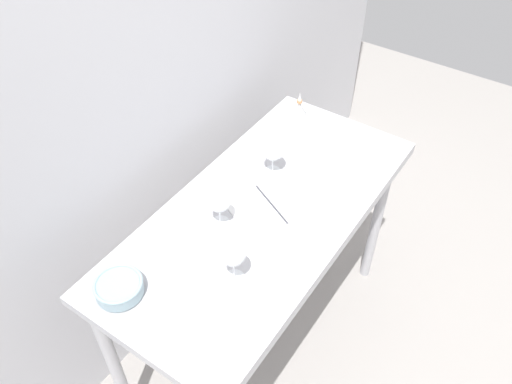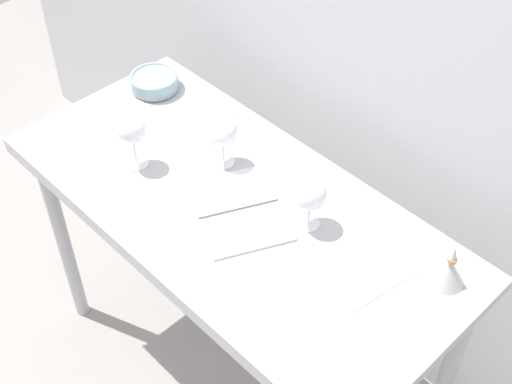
{
  "view_description": "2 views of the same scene",
  "coord_description": "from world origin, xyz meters",
  "px_view_note": "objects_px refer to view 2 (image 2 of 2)",
  "views": [
    {
      "loc": [
        -1.14,
        -0.75,
        2.32
      ],
      "look_at": [
        -0.01,
        0.02,
        0.98
      ],
      "focal_mm": 36.64,
      "sensor_mm": 36.0,
      "label": 1
    },
    {
      "loc": [
        1.06,
        -0.95,
        2.33
      ],
      "look_at": [
        0.04,
        0.04,
        0.94
      ],
      "focal_mm": 50.07,
      "sensor_mm": 36.0,
      "label": 2
    }
  ],
  "objects_px": {
    "wine_glass_near_left": "(132,131)",
    "open_notebook": "(239,210)",
    "wine_glass_far_right": "(310,195)",
    "wine_glass_far_left": "(223,133)",
    "tasting_sheet_upper": "(361,268)",
    "tasting_sheet_lower": "(199,124)",
    "tasting_bowl": "(154,81)",
    "decanter_funnel": "(449,271)"
  },
  "relations": [
    {
      "from": "tasting_sheet_upper",
      "to": "decanter_funnel",
      "type": "relative_size",
      "value": 1.7
    },
    {
      "from": "wine_glass_far_left",
      "to": "open_notebook",
      "type": "relative_size",
      "value": 0.43
    },
    {
      "from": "wine_glass_far_left",
      "to": "decanter_funnel",
      "type": "bearing_deg",
      "value": 7.89
    },
    {
      "from": "decanter_funnel",
      "to": "tasting_bowl",
      "type": "bearing_deg",
      "value": -179.06
    },
    {
      "from": "wine_glass_far_left",
      "to": "open_notebook",
      "type": "height_order",
      "value": "wine_glass_far_left"
    },
    {
      "from": "tasting_sheet_upper",
      "to": "tasting_sheet_lower",
      "type": "distance_m",
      "value": 0.74
    },
    {
      "from": "wine_glass_far_right",
      "to": "wine_glass_far_left",
      "type": "distance_m",
      "value": 0.35
    },
    {
      "from": "wine_glass_far_left",
      "to": "tasting_bowl",
      "type": "bearing_deg",
      "value": 169.26
    },
    {
      "from": "wine_glass_far_right",
      "to": "wine_glass_near_left",
      "type": "relative_size",
      "value": 0.91
    },
    {
      "from": "open_notebook",
      "to": "tasting_sheet_upper",
      "type": "height_order",
      "value": "open_notebook"
    },
    {
      "from": "wine_glass_near_left",
      "to": "open_notebook",
      "type": "relative_size",
      "value": 0.47
    },
    {
      "from": "wine_glass_near_left",
      "to": "decanter_funnel",
      "type": "relative_size",
      "value": 1.34
    },
    {
      "from": "wine_glass_near_left",
      "to": "wine_glass_far_left",
      "type": "xyz_separation_m",
      "value": [
        0.18,
        0.19,
        -0.01
      ]
    },
    {
      "from": "wine_glass_far_right",
      "to": "wine_glass_far_left",
      "type": "xyz_separation_m",
      "value": [
        -0.35,
        0.0,
        0.0
      ]
    },
    {
      "from": "wine_glass_near_left",
      "to": "decanter_funnel",
      "type": "height_order",
      "value": "wine_glass_near_left"
    },
    {
      "from": "wine_glass_near_left",
      "to": "tasting_bowl",
      "type": "relative_size",
      "value": 1.1
    },
    {
      "from": "open_notebook",
      "to": "decanter_funnel",
      "type": "height_order",
      "value": "decanter_funnel"
    },
    {
      "from": "wine_glass_far_right",
      "to": "tasting_sheet_upper",
      "type": "xyz_separation_m",
      "value": [
        0.2,
        -0.02,
        -0.11
      ]
    },
    {
      "from": "wine_glass_near_left",
      "to": "open_notebook",
      "type": "height_order",
      "value": "wine_glass_near_left"
    },
    {
      "from": "tasting_sheet_upper",
      "to": "decanter_funnel",
      "type": "bearing_deg",
      "value": 42.35
    },
    {
      "from": "wine_glass_far_right",
      "to": "tasting_sheet_upper",
      "type": "distance_m",
      "value": 0.23
    },
    {
      "from": "wine_glass_far_right",
      "to": "open_notebook",
      "type": "bearing_deg",
      "value": -148.26
    },
    {
      "from": "wine_glass_far_right",
      "to": "decanter_funnel",
      "type": "bearing_deg",
      "value": 15.36
    },
    {
      "from": "wine_glass_far_left",
      "to": "tasting_sheet_lower",
      "type": "xyz_separation_m",
      "value": [
        -0.19,
        0.07,
        -0.11
      ]
    },
    {
      "from": "wine_glass_far_left",
      "to": "open_notebook",
      "type": "distance_m",
      "value": 0.24
    },
    {
      "from": "tasting_sheet_lower",
      "to": "wine_glass_far_left",
      "type": "bearing_deg",
      "value": -39.79
    },
    {
      "from": "wine_glass_near_left",
      "to": "decanter_funnel",
      "type": "xyz_separation_m",
      "value": [
        0.9,
        0.29,
        -0.09
      ]
    },
    {
      "from": "open_notebook",
      "to": "tasting_sheet_lower",
      "type": "bearing_deg",
      "value": -179.34
    },
    {
      "from": "wine_glass_near_left",
      "to": "tasting_bowl",
      "type": "height_order",
      "value": "wine_glass_near_left"
    },
    {
      "from": "wine_glass_far_right",
      "to": "tasting_bowl",
      "type": "height_order",
      "value": "wine_glass_far_right"
    },
    {
      "from": "open_notebook",
      "to": "wine_glass_near_left",
      "type": "bearing_deg",
      "value": -140.88
    },
    {
      "from": "wine_glass_far_left",
      "to": "decanter_funnel",
      "type": "height_order",
      "value": "wine_glass_far_left"
    },
    {
      "from": "tasting_bowl",
      "to": "tasting_sheet_upper",
      "type": "bearing_deg",
      "value": -5.86
    },
    {
      "from": "tasting_sheet_lower",
      "to": "tasting_bowl",
      "type": "distance_m",
      "value": 0.25
    },
    {
      "from": "wine_glass_far_right",
      "to": "wine_glass_near_left",
      "type": "xyz_separation_m",
      "value": [
        -0.52,
        -0.19,
        0.02
      ]
    },
    {
      "from": "tasting_bowl",
      "to": "tasting_sheet_lower",
      "type": "bearing_deg",
      "value": -3.77
    },
    {
      "from": "open_notebook",
      "to": "tasting_sheet_lower",
      "type": "distance_m",
      "value": 0.41
    },
    {
      "from": "tasting_bowl",
      "to": "wine_glass_near_left",
      "type": "bearing_deg",
      "value": -46.93
    },
    {
      "from": "wine_glass_near_left",
      "to": "open_notebook",
      "type": "bearing_deg",
      "value": 13.29
    },
    {
      "from": "tasting_sheet_upper",
      "to": "tasting_sheet_lower",
      "type": "xyz_separation_m",
      "value": [
        -0.74,
        0.08,
        0.0
      ]
    },
    {
      "from": "tasting_sheet_upper",
      "to": "tasting_bowl",
      "type": "height_order",
      "value": "tasting_bowl"
    },
    {
      "from": "wine_glass_near_left",
      "to": "tasting_sheet_upper",
      "type": "height_order",
      "value": "wine_glass_near_left"
    }
  ]
}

